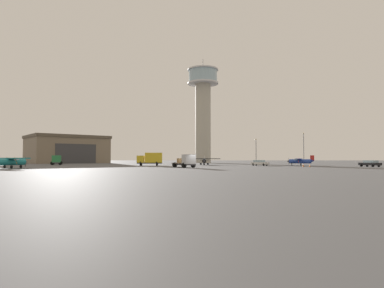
# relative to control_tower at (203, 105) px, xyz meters

# --- Properties ---
(ground_plane) EXTENTS (400.00, 400.00, 0.00)m
(ground_plane) POSITION_rel_control_tower_xyz_m (-2.80, -66.83, -22.87)
(ground_plane) COLOR #545456
(control_tower) EXTENTS (12.06, 12.06, 40.88)m
(control_tower) POSITION_rel_control_tower_xyz_m (0.00, 0.00, 0.00)
(control_tower) COLOR #B2AD9E
(control_tower) RESTS_ON ground_plane
(hangar) EXTENTS (33.14, 32.34, 9.95)m
(hangar) POSITION_rel_control_tower_xyz_m (-50.23, -8.21, -17.87)
(hangar) COLOR #7A6B56
(hangar) RESTS_ON ground_plane
(airplane_black) EXTENTS (8.62, 6.77, 2.54)m
(airplane_black) POSITION_rel_control_tower_xyz_m (-0.61, -39.70, -21.68)
(airplane_black) COLOR black
(airplane_black) RESTS_ON ground_plane
(airplane_blue) EXTENTS (6.64, 8.41, 2.53)m
(airplane_blue) POSITION_rel_control_tower_xyz_m (23.34, -45.78, -21.69)
(airplane_blue) COLOR #2847A8
(airplane_blue) RESTS_ON ground_plane
(airplane_teal) EXTENTS (8.87, 7.12, 2.78)m
(airplane_teal) POSITION_rel_control_tower_xyz_m (-36.42, -70.23, -21.57)
(airplane_teal) COLOR teal
(airplane_teal) RESTS_ON ground_plane
(truck_box_yellow) EXTENTS (6.09, 3.16, 3.15)m
(truck_box_yellow) POSITION_rel_control_tower_xyz_m (-14.04, -48.04, -21.15)
(truck_box_yellow) COLOR #38383D
(truck_box_yellow) RESTS_ON ground_plane
(truck_flatbed_silver) EXTENTS (4.92, 6.00, 2.54)m
(truck_flatbed_silver) POSITION_rel_control_tower_xyz_m (-4.90, -65.14, -21.64)
(truck_flatbed_silver) COLOR #38383D
(truck_flatbed_silver) RESTS_ON ground_plane
(truck_box_green) EXTENTS (4.29, 6.40, 2.55)m
(truck_box_green) POSITION_rel_control_tower_xyz_m (-40.69, -39.68, -21.38)
(truck_box_green) COLOR #38383D
(truck_box_green) RESTS_ON ground_plane
(car_black) EXTENTS (3.20, 4.75, 1.37)m
(car_black) POSITION_rel_control_tower_xyz_m (33.83, -58.88, -22.13)
(car_black) COLOR black
(car_black) RESTS_ON ground_plane
(car_white) EXTENTS (4.41, 3.91, 1.37)m
(car_white) POSITION_rel_control_tower_xyz_m (12.53, -48.85, -22.13)
(car_white) COLOR white
(car_white) RESTS_ON ground_plane
(light_post_west) EXTENTS (0.44, 0.44, 8.12)m
(light_post_west) POSITION_rel_control_tower_xyz_m (16.53, -22.52, -17.99)
(light_post_west) COLOR #38383D
(light_post_west) RESTS_ON ground_plane
(light_post_east) EXTENTS (0.44, 0.44, 10.29)m
(light_post_east) POSITION_rel_control_tower_xyz_m (32.58, -20.26, -16.86)
(light_post_east) COLOR #38383D
(light_post_east) RESTS_ON ground_plane
(traffic_cone_near_left) EXTENTS (0.36, 0.36, 0.66)m
(traffic_cone_near_left) POSITION_rel_control_tower_xyz_m (20.64, -60.23, -22.54)
(traffic_cone_near_left) COLOR black
(traffic_cone_near_left) RESTS_ON ground_plane
(traffic_cone_near_right) EXTENTS (0.36, 0.36, 0.72)m
(traffic_cone_near_right) POSITION_rel_control_tower_xyz_m (19.97, -58.15, -22.52)
(traffic_cone_near_right) COLOR black
(traffic_cone_near_right) RESTS_ON ground_plane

